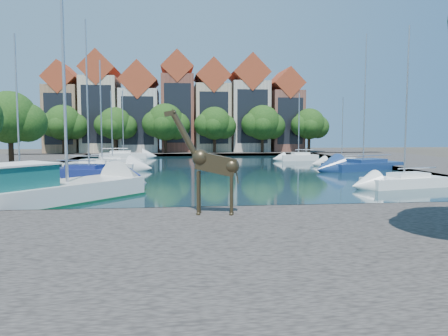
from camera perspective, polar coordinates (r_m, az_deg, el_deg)
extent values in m
plane|color=#38332B|center=(21.96, 5.55, -6.14)|extent=(160.00, 160.00, 0.00)
cube|color=black|center=(45.49, -0.72, -0.29)|extent=(38.00, 50.00, 0.08)
cube|color=#504A46|center=(15.30, 11.09, -10.18)|extent=(50.00, 14.00, 0.50)
cube|color=#504A46|center=(77.31, -3.09, 2.04)|extent=(60.00, 16.00, 0.50)
cube|color=#504A46|center=(54.02, 26.70, 0.24)|extent=(14.00, 52.00, 0.50)
cube|color=#977452|center=(79.28, -20.04, 5.98)|extent=(5.39, 9.00, 11.00)
cube|color=#9C371F|center=(79.71, -20.18, 10.80)|extent=(5.44, 9.18, 5.44)
cube|color=black|center=(74.93, -20.84, 6.03)|extent=(4.40, 0.05, 8.25)
cube|color=beige|center=(78.12, -15.74, 6.66)|extent=(5.88, 9.00, 12.50)
cube|color=#9C371F|center=(78.73, -15.88, 12.17)|extent=(5.94, 9.18, 5.94)
cube|color=black|center=(73.70, -16.31, 6.76)|extent=(4.80, 0.05, 9.38)
cube|color=beige|center=(77.32, -10.94, 6.03)|extent=(6.37, 9.00, 10.50)
cube|color=#9C371F|center=(77.74, -11.02, 10.96)|extent=(6.43, 9.18, 6.43)
cube|color=black|center=(72.86, -11.22, 6.10)|extent=(5.20, 0.05, 7.88)
cube|color=brown|center=(77.12, -6.10, 7.03)|extent=(5.39, 9.00, 13.00)
cube|color=#9C371F|center=(77.78, -6.15, 12.71)|extent=(5.44, 9.18, 5.44)
cube|color=black|center=(72.65, -6.08, 7.16)|extent=(4.40, 0.05, 9.75)
cube|color=tan|center=(77.37, -1.62, 6.49)|extent=(5.88, 9.00, 11.50)
cube|color=#9C371F|center=(77.88, -1.63, 11.70)|extent=(5.94, 9.18, 5.94)
cube|color=black|center=(72.91, -1.32, 6.58)|extent=(4.80, 0.05, 8.62)
cube|color=beige|center=(78.20, 3.16, 6.65)|extent=(6.37, 9.00, 12.00)
cube|color=#9C371F|center=(78.76, 3.19, 12.06)|extent=(6.43, 9.18, 6.43)
cube|color=black|center=(73.78, 3.75, 6.75)|extent=(5.20, 0.05, 9.00)
cube|color=brown|center=(79.52, 7.81, 6.05)|extent=(5.39, 9.00, 10.50)
cube|color=#9C371F|center=(79.90, 7.87, 10.68)|extent=(5.44, 9.18, 5.44)
cube|color=black|center=(75.18, 8.65, 6.10)|extent=(4.40, 0.05, 7.88)
cylinder|color=#332114|center=(73.71, -20.19, 3.04)|extent=(0.50, 0.50, 3.20)
sphere|color=#153910|center=(73.69, -20.27, 5.58)|extent=(5.60, 5.60, 5.60)
sphere|color=#153910|center=(73.60, -18.92, 5.19)|extent=(4.20, 4.20, 4.20)
sphere|color=#153910|center=(73.68, -21.50, 5.33)|extent=(3.92, 3.92, 3.92)
cylinder|color=#332114|center=(72.23, -14.01, 3.16)|extent=(0.50, 0.50, 3.20)
sphere|color=#153910|center=(72.21, -14.06, 5.67)|extent=(5.20, 5.20, 5.20)
sphere|color=#153910|center=(72.31, -12.79, 5.28)|extent=(3.90, 3.90, 3.90)
sphere|color=#153910|center=(72.01, -15.23, 5.44)|extent=(3.64, 3.64, 3.64)
cylinder|color=#332114|center=(71.62, -7.64, 3.25)|extent=(0.50, 0.50, 3.20)
sphere|color=#153910|center=(71.60, -7.67, 5.97)|extent=(6.00, 6.00, 6.00)
sphere|color=#153910|center=(71.88, -6.22, 5.50)|extent=(4.50, 4.50, 4.50)
sphere|color=#153910|center=(71.25, -9.01, 5.72)|extent=(4.20, 4.20, 4.20)
cylinder|color=#332114|center=(71.90, -1.24, 3.30)|extent=(0.50, 0.50, 3.20)
sphere|color=#153910|center=(71.88, -1.25, 5.87)|extent=(5.40, 5.40, 5.40)
sphere|color=#153910|center=(72.33, 0.02, 5.43)|extent=(4.05, 4.05, 4.05)
sphere|color=#153910|center=(71.35, -2.41, 5.65)|extent=(3.78, 3.78, 3.78)
cylinder|color=#332114|center=(73.06, 5.03, 3.31)|extent=(0.50, 0.50, 3.20)
sphere|color=#153910|center=(73.04, 5.05, 5.93)|extent=(5.80, 5.80, 5.80)
sphere|color=#153910|center=(73.69, 6.33, 5.46)|extent=(4.35, 4.35, 4.35)
sphere|color=#153910|center=(72.34, 3.87, 5.72)|extent=(4.06, 4.06, 4.06)
cylinder|color=#332114|center=(75.06, 11.04, 3.28)|extent=(0.50, 0.50, 3.20)
sphere|color=#153910|center=(75.03, 11.08, 5.69)|extent=(5.20, 5.20, 5.20)
sphere|color=#153910|center=(75.80, 12.13, 5.27)|extent=(3.90, 3.90, 3.90)
sphere|color=#153910|center=(74.23, 10.11, 5.52)|extent=(3.64, 3.64, 3.64)
cylinder|color=#332114|center=(52.14, -26.06, 2.26)|extent=(0.54, 0.54, 3.40)
sphere|color=#153910|center=(52.12, -26.20, 5.97)|extent=(5.60, 5.60, 5.60)
sphere|color=#153910|center=(51.85, -24.31, 5.43)|extent=(4.20, 4.20, 4.20)
cylinder|color=#372D1B|center=(19.21, -3.40, -3.31)|extent=(0.15, 0.15, 1.92)
cylinder|color=#372D1B|center=(19.60, -3.27, -3.14)|extent=(0.15, 0.15, 1.92)
cylinder|color=#372D1B|center=(19.10, 0.97, -3.35)|extent=(0.15, 0.15, 1.92)
cylinder|color=#372D1B|center=(19.50, 1.01, -3.18)|extent=(0.15, 0.15, 1.92)
cube|color=#372D1B|center=(19.19, -1.05, 0.53)|extent=(1.92, 0.80, 1.12)
cylinder|color=#372D1B|center=(19.28, -5.10, 4.24)|extent=(1.26, 0.47, 1.98)
cube|color=#372D1B|center=(19.39, -7.06, 7.10)|extent=(0.55, 0.25, 0.30)
cube|color=silver|center=(26.12, -22.22, -2.93)|extent=(10.28, 11.18, 1.43)
cube|color=#135451|center=(24.94, -26.27, -1.27)|extent=(4.67, 4.84, 1.32)
cylinder|color=#B2B2B7|center=(26.80, -20.15, 9.96)|extent=(0.18, 0.18, 11.02)
cube|color=silver|center=(32.82, -25.06, -1.96)|extent=(6.47, 4.51, 0.88)
cube|color=silver|center=(32.79, -25.07, -1.45)|extent=(3.07, 2.49, 0.49)
cylinder|color=#B2B2B7|center=(32.64, -25.39, 7.07)|extent=(0.12, 0.12, 9.83)
cube|color=navy|center=(40.06, -17.19, -0.45)|extent=(7.27, 4.63, 1.01)
cube|color=navy|center=(40.03, -17.20, 0.03)|extent=(3.40, 2.62, 0.56)
cylinder|color=#B2B2B7|center=(40.01, -17.44, 9.11)|extent=(0.14, 0.14, 12.79)
cube|color=silver|center=(46.86, -15.62, 0.35)|extent=(8.00, 4.69, 1.01)
cube|color=silver|center=(46.83, -15.63, 0.76)|extent=(3.70, 2.72, 0.56)
cylinder|color=#B2B2B7|center=(46.75, -15.78, 7.07)|extent=(0.13, 0.13, 10.42)
cube|color=white|center=(54.31, -14.35, 0.92)|extent=(5.68, 3.47, 0.86)
cube|color=white|center=(54.29, -14.36, 1.22)|extent=(2.64, 1.98, 0.48)
cylinder|color=#B2B2B7|center=(54.18, -14.45, 5.45)|extent=(0.12, 0.12, 8.12)
cube|color=white|center=(65.61, -12.99, 1.68)|extent=(6.78, 2.56, 1.01)
cube|color=white|center=(65.59, -12.99, 1.97)|extent=(2.99, 1.74, 0.56)
cylinder|color=#B2B2B7|center=(65.51, -13.07, 5.87)|extent=(0.13, 0.13, 9.03)
cube|color=white|center=(34.23, 22.44, -1.55)|extent=(6.50, 3.47, 0.95)
cube|color=white|center=(34.20, 22.46, -1.03)|extent=(2.97, 2.07, 0.53)
cylinder|color=#B2B2B7|center=(34.09, 22.76, 7.92)|extent=(0.13, 0.13, 10.76)
cube|color=navy|center=(47.74, 17.70, 0.38)|extent=(9.21, 6.09, 1.01)
cube|color=navy|center=(47.72, 17.71, 0.79)|extent=(4.33, 3.40, 0.56)
cylinder|color=#B2B2B7|center=(47.71, 17.92, 8.61)|extent=(0.14, 0.14, 13.13)
cube|color=silver|center=(53.15, 15.12, 0.78)|extent=(5.74, 2.86, 0.80)
cube|color=silver|center=(53.13, 15.12, 1.07)|extent=(2.60, 1.75, 0.45)
cylinder|color=#B2B2B7|center=(53.01, 15.21, 4.97)|extent=(0.11, 0.11, 7.33)
cube|color=silver|center=(60.10, 9.69, 1.45)|extent=(5.38, 2.53, 1.02)
cube|color=silver|center=(60.09, 9.70, 1.78)|extent=(2.42, 1.58, 0.57)
cylinder|color=#B2B2B7|center=(60.00, 9.76, 5.68)|extent=(0.14, 0.14, 8.29)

